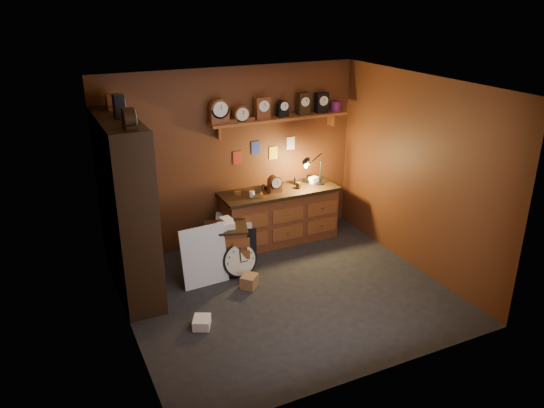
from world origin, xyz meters
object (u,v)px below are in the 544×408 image
at_px(low_cabinet, 226,246).
at_px(big_round_clock, 240,260).
at_px(shelving_unit, 124,201).
at_px(workbench, 279,213).

distance_m(low_cabinet, big_round_clock, 0.30).
bearing_deg(low_cabinet, big_round_clock, -53.36).
distance_m(shelving_unit, workbench, 2.58).
bearing_deg(workbench, big_round_clock, -141.63).
xyz_separation_m(shelving_unit, big_round_clock, (1.41, -0.29, -1.01)).
bearing_deg(big_round_clock, workbench, 38.37).
bearing_deg(big_round_clock, low_cabinet, 109.60).
xyz_separation_m(shelving_unit, low_cabinet, (1.32, -0.04, -0.89)).
bearing_deg(shelving_unit, low_cabinet, -1.72).
xyz_separation_m(workbench, low_cabinet, (-1.09, -0.53, -0.11)).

